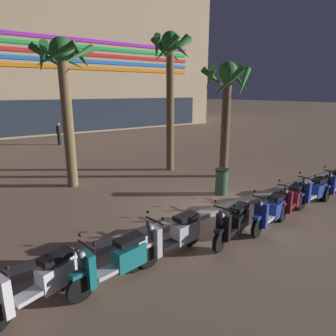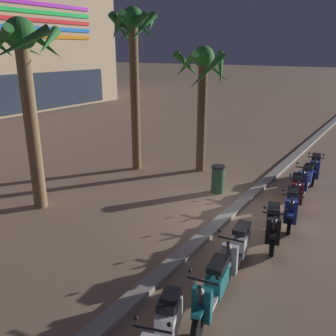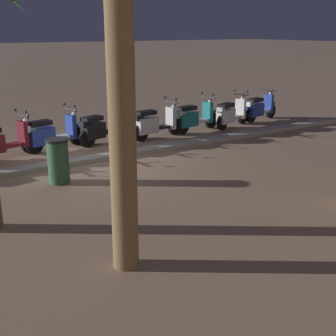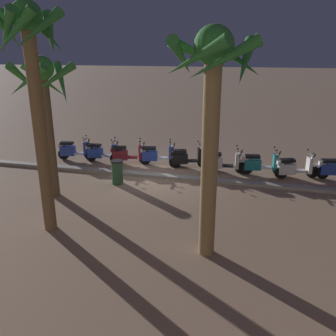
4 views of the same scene
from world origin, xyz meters
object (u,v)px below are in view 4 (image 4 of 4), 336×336
at_px(scooter_black_second_in_line, 186,158).
at_px(scooter_blue_last_in_row, 156,155).
at_px(scooter_blue_tail_end, 335,168).
at_px(scooter_white_gap_after_mid, 294,168).
at_px(palm_tree_by_mall_entrance, 44,96).
at_px(scooter_silver_far_back, 221,162).
at_px(scooter_maroon_mid_centre, 127,154).
at_px(palm_tree_far_corner, 32,66).
at_px(scooter_blue_mid_rear, 73,150).
at_px(litter_bin, 117,172).
at_px(scooter_teal_mid_front, 259,164).
at_px(palm_tree_mid_walkway, 212,93).
at_px(scooter_blue_lead_nearest, 101,153).

relative_size(scooter_black_second_in_line, scooter_blue_last_in_row, 0.94).
bearing_deg(scooter_blue_tail_end, scooter_blue_last_in_row, -0.23).
height_order(scooter_white_gap_after_mid, palm_tree_by_mall_entrance, palm_tree_by_mall_entrance).
distance_m(scooter_silver_far_back, scooter_black_second_in_line, 1.62).
bearing_deg(scooter_maroon_mid_centre, scooter_blue_last_in_row, -171.13).
distance_m(scooter_blue_tail_end, scooter_silver_far_back, 4.58).
bearing_deg(scooter_blue_last_in_row, scooter_silver_far_back, 172.61).
bearing_deg(scooter_blue_last_in_row, palm_tree_by_mall_entrance, 59.26).
bearing_deg(scooter_blue_tail_end, palm_tree_far_corner, 36.57).
distance_m(scooter_blue_last_in_row, palm_tree_far_corner, 7.94).
bearing_deg(scooter_blue_tail_end, scooter_maroon_mid_centre, 1.16).
distance_m(scooter_maroon_mid_centre, scooter_blue_mid_rear, 2.68).
xyz_separation_m(scooter_silver_far_back, scooter_blue_mid_rear, (7.03, -0.16, -0.00)).
height_order(palm_tree_far_corner, litter_bin, palm_tree_far_corner).
xyz_separation_m(scooter_blue_tail_end, scooter_silver_far_back, (4.56, 0.36, 0.02)).
bearing_deg(litter_bin, scooter_blue_last_in_row, -106.72).
bearing_deg(scooter_teal_mid_front, scooter_blue_tail_end, -176.45).
distance_m(scooter_maroon_mid_centre, palm_tree_mid_walkway, 8.87).
distance_m(scooter_white_gap_after_mid, scooter_silver_far_back, 2.93).
distance_m(scooter_silver_far_back, litter_bin, 4.45).
bearing_deg(scooter_blue_last_in_row, palm_tree_far_corner, 78.50).
bearing_deg(scooter_blue_tail_end, litter_bin, 17.72).
bearing_deg(scooter_black_second_in_line, scooter_maroon_mid_centre, 2.47).
xyz_separation_m(scooter_teal_mid_front, scooter_black_second_in_line, (3.17, -0.12, -0.00)).
relative_size(scooter_white_gap_after_mid, scooter_blue_lead_nearest, 0.96).
bearing_deg(scooter_black_second_in_line, scooter_blue_lead_nearest, 1.78).
distance_m(scooter_blue_lead_nearest, litter_bin, 3.07).
height_order(scooter_maroon_mid_centre, litter_bin, scooter_maroon_mid_centre).
distance_m(palm_tree_by_mall_entrance, litter_bin, 3.90).
xyz_separation_m(scooter_black_second_in_line, scooter_blue_mid_rear, (5.43, 0.13, 0.01)).
xyz_separation_m(scooter_silver_far_back, palm_tree_far_corner, (4.34, 6.25, 4.14)).
bearing_deg(scooter_teal_mid_front, litter_bin, 24.83).
xyz_separation_m(scooter_black_second_in_line, palm_tree_mid_walkway, (-1.91, 6.74, 3.64)).
distance_m(scooter_blue_tail_end, scooter_white_gap_after_mid, 1.67).
height_order(scooter_teal_mid_front, scooter_blue_last_in_row, same).
xyz_separation_m(scooter_maroon_mid_centre, scooter_blue_lead_nearest, (1.26, 0.01, 0.00)).
xyz_separation_m(scooter_white_gap_after_mid, scooter_black_second_in_line, (4.53, -0.30, -0.00)).
relative_size(scooter_silver_far_back, scooter_maroon_mid_centre, 1.03).
bearing_deg(scooter_teal_mid_front, palm_tree_far_corner, 47.35).
bearing_deg(scooter_blue_last_in_row, scooter_blue_mid_rear, 3.23).
height_order(scooter_blue_lead_nearest, litter_bin, scooter_blue_lead_nearest).
height_order(scooter_blue_tail_end, scooter_blue_last_in_row, scooter_blue_last_in_row).
height_order(scooter_blue_tail_end, scooter_blue_lead_nearest, scooter_blue_lead_nearest).
relative_size(scooter_blue_tail_end, scooter_black_second_in_line, 1.01).
distance_m(scooter_white_gap_after_mid, litter_bin, 7.12).
bearing_deg(scooter_black_second_in_line, palm_tree_far_corner, 67.25).
xyz_separation_m(scooter_blue_mid_rear, palm_tree_mid_walkway, (-7.34, 6.61, 3.62)).
height_order(scooter_teal_mid_front, palm_tree_by_mall_entrance, palm_tree_by_mall_entrance).
distance_m(scooter_blue_mid_rear, litter_bin, 4.07).
height_order(scooter_blue_tail_end, scooter_maroon_mid_centre, scooter_maroon_mid_centre).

